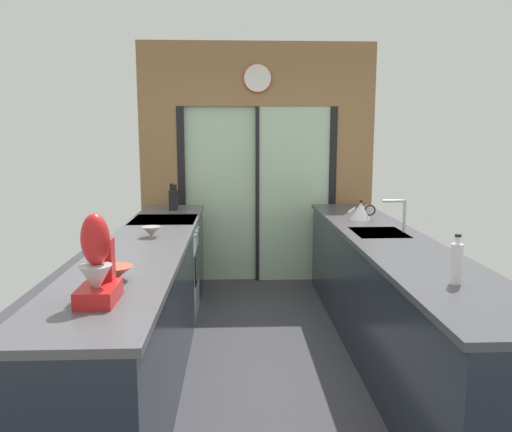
{
  "coord_description": "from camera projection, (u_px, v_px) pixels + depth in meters",
  "views": [
    {
      "loc": [
        -0.26,
        -3.35,
        1.69
      ],
      "look_at": [
        -0.08,
        0.79,
        1.02
      ],
      "focal_mm": 35.42,
      "sensor_mm": 36.0,
      "label": 1
    }
  ],
  "objects": [
    {
      "name": "sink_faucet",
      "position": [
        401.0,
        210.0,
        4.0
      ],
      "size": [
        0.19,
        0.02,
        0.26
      ],
      "color": "#B7BABC",
      "rests_on": "right_counter_run"
    },
    {
      "name": "left_counter_run",
      "position": [
        144.0,
        308.0,
        3.61
      ],
      "size": [
        0.62,
        3.8,
        0.92
      ],
      "color": "#1E232D",
      "rests_on": "ground_plane"
    },
    {
      "name": "ground_plane",
      "position": [
        267.0,
        342.0,
        4.18
      ],
      "size": [
        5.04,
        7.6,
        0.02
      ],
      "primitive_type": "cube",
      "color": "#38383D"
    },
    {
      "name": "back_wall_unit",
      "position": [
        257.0,
        149.0,
        5.71
      ],
      "size": [
        2.64,
        0.12,
        2.7
      ],
      "color": "olive",
      "rests_on": "ground_plane"
    },
    {
      "name": "knife_block",
      "position": [
        173.0,
        200.0,
        5.19
      ],
      "size": [
        0.08,
        0.14,
        0.28
      ],
      "color": "black",
      "rests_on": "left_counter_run"
    },
    {
      "name": "soap_bottle",
      "position": [
        456.0,
        263.0,
        2.61
      ],
      "size": [
        0.06,
        0.06,
        0.26
      ],
      "color": "silver",
      "rests_on": "right_counter_run"
    },
    {
      "name": "kettle",
      "position": [
        361.0,
        211.0,
        4.6
      ],
      "size": [
        0.26,
        0.18,
        0.18
      ],
      "color": "#B7BABC",
      "rests_on": "right_counter_run"
    },
    {
      "name": "mixing_bowl_far",
      "position": [
        151.0,
        232.0,
        3.82
      ],
      "size": [
        0.14,
        0.14,
        0.08
      ],
      "color": "gray",
      "rests_on": "left_counter_run"
    },
    {
      "name": "oven_range",
      "position": [
        166.0,
        268.0,
        4.71
      ],
      "size": [
        0.6,
        0.6,
        0.92
      ],
      "color": "#B7BABC",
      "rests_on": "ground_plane"
    },
    {
      "name": "stand_mixer",
      "position": [
        98.0,
        268.0,
        2.32
      ],
      "size": [
        0.17,
        0.27,
        0.42
      ],
      "color": "red",
      "rests_on": "left_counter_run"
    },
    {
      "name": "mixing_bowl_near",
      "position": [
        116.0,
        273.0,
        2.68
      ],
      "size": [
        0.18,
        0.18,
        0.08
      ],
      "color": "#BC4C38",
      "rests_on": "left_counter_run"
    },
    {
      "name": "right_counter_run",
      "position": [
        388.0,
        297.0,
        3.85
      ],
      "size": [
        0.62,
        3.8,
        0.92
      ],
      "color": "#1E232D",
      "rests_on": "ground_plane"
    }
  ]
}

